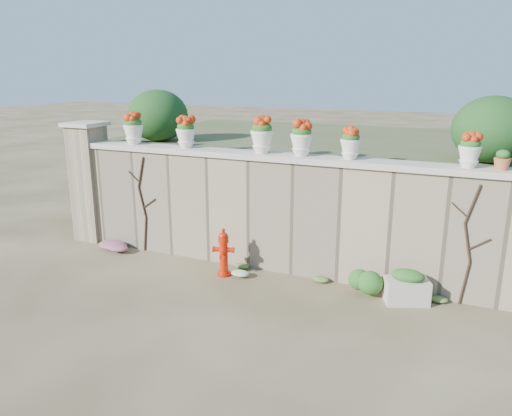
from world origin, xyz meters
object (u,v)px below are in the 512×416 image
at_px(planter_box, 407,287).
at_px(terracotta_pot, 502,161).
at_px(fire_hydrant, 224,252).
at_px(urn_pot_0, 133,129).

distance_m(planter_box, terracotta_pot, 2.33).
xyz_separation_m(fire_hydrant, planter_box, (3.09, 0.19, -0.18)).
relative_size(fire_hydrant, planter_box, 1.15).
bearing_deg(urn_pot_0, fire_hydrant, -16.95).
relative_size(fire_hydrant, terracotta_pot, 3.04).
bearing_deg(terracotta_pot, fire_hydrant, -170.56).
distance_m(urn_pot_0, terracotta_pot, 6.50).
bearing_deg(terracotta_pot, urn_pot_0, -180.00).
height_order(planter_box, terracotta_pot, terracotta_pot).
height_order(planter_box, urn_pot_0, urn_pot_0).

